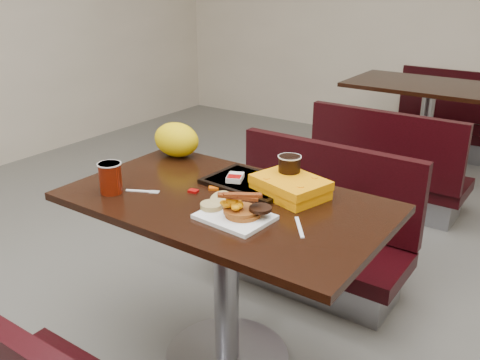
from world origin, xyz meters
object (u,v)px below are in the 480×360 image
Objects in this scene: table_far at (425,132)px; paper_bag at (176,140)px; fork at (138,191)px; knife at (299,227)px; bench_far_n at (448,115)px; platter at (235,217)px; bench_near_n at (309,224)px; coffee_cup_far at (289,171)px; hashbrown_sleeve_left at (235,178)px; tray at (251,183)px; pancake_stack at (243,212)px; table_near at (226,285)px; coffee_cup_near at (110,178)px; clamshell at (290,187)px; bench_far_s at (393,159)px.

table_far is 5.39× the size of paper_bag.
fork and knife have the same top height.
platter is (0.13, -3.42, 0.40)m from bench_far_n.
bench_near_n is 4.49× the size of paper_bag.
table_far is at bearing 93.43° from coffee_cup_far.
hashbrown_sleeve_left is at bearing -152.17° from knife.
tray is (0.32, 0.30, 0.01)m from fork.
coffee_cup_far is (-0.01, 0.33, 0.05)m from pancake_stack.
knife reaches higher than table_near.
pancake_stack is at bearing -88.53° from coffee_cup_far.
table_near is 0.52m from coffee_cup_far.
coffee_cup_near is 0.68m from coffee_cup_far.
platter is at bearing -84.81° from clamshell.
fork reaches higher than table_far.
table_near is 8.02× the size of knife.
paper_bag is at bearing -106.14° from bench_far_s.
pancake_stack is (0.02, 0.01, 0.02)m from platter.
bench_far_s is 4.18× the size of platter.
bench_far_s is at bearing 97.81° from platter.
knife is at bearing -53.88° from coffee_cup_far.
hashbrown_sleeve_left reaches higher than bench_far_s.
table_near is 9.16× the size of fork.
clamshell is at bearing -17.47° from hashbrown_sleeve_left.
coffee_cup_near reaches higher than knife.
hashbrown_sleeve_left reaches higher than platter.
paper_bag reaches higher than tray.
paper_bag reaches higher than table_far.
paper_bag is at bearing 151.44° from platter.
table_near is at bearing -90.00° from bench_near_n.
table_far is at bearing 94.17° from tray.
bench_far_s is (0.00, 1.20, 0.00)m from bench_near_n.
pancake_stack is at bearing -87.46° from bench_far_n.
bench_far_n is at bearing 90.00° from bench_near_n.
tray is 0.18m from clamshell.
bench_far_s is 1.76m from paper_bag.
tray reaches higher than knife.
pancake_stack reaches higher than knife.
knife is at bearing -8.17° from table_near.
table_far reaches higher than bench_near_n.
coffee_cup_far is at bearing 91.47° from pancake_stack.
table_near is 1.20× the size of bench_far_n.
table_near is 0.42m from tray.
coffee_cup_near is 0.34× the size of tray.
knife is 0.88m from paper_bag.
bench_far_n is 8.61× the size of coffee_cup_far.
clamshell is (0.24, 0.02, 0.01)m from hashbrown_sleeve_left.
platter is (0.13, -0.12, 0.38)m from table_near.
table_near is at bearing -90.00° from bench_far_s.
coffee_cup_near is 0.53× the size of paper_bag.
paper_bag is (-0.47, -2.33, 0.45)m from table_far.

